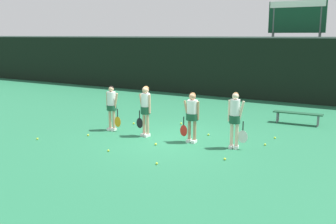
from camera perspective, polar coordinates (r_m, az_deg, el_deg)
The scene contains 19 objects.
ground_plane at distance 13.29m, azimuth 0.07°, elevation -3.91°, with size 140.00×140.00×0.00m, color #216642.
fence_windscreen at distance 21.54m, azimuth 13.00°, elevation 6.17°, with size 60.00×0.08×3.36m.
scoreboard at distance 22.78m, azimuth 18.13°, elevation 11.94°, with size 3.03×0.15×5.24m.
bench_courtside at distance 16.20m, azimuth 18.31°, elevation -0.30°, with size 1.89×0.46×0.46m.
player_0 at distance 14.42m, azimuth -8.18°, elevation 1.06°, with size 0.64×0.36×1.64m.
player_1 at distance 13.43m, azimuth -3.29°, elevation 0.79°, with size 0.62×0.35×1.75m.
player_2 at distance 12.68m, azimuth 3.51°, elevation -0.13°, with size 0.67×0.40×1.64m.
player_3 at distance 12.14m, azimuth 9.71°, elevation -0.57°, with size 0.64×0.34×1.75m.
tennis_ball_0 at distance 11.98m, azimuth -8.64°, elevation -5.57°, with size 0.06×0.06×0.06m, color #CCE033.
tennis_ball_1 at distance 12.86m, azimuth 13.91°, elevation -4.60°, with size 0.07×0.07×0.07m, color #CCE033.
tennis_ball_2 at distance 15.46m, azimuth -5.00°, elevation -1.67°, with size 0.07×0.07×0.07m, color #CCE033.
tennis_ball_3 at distance 13.91m, azimuth -11.52°, elevation -3.30°, with size 0.07×0.07×0.07m, color #CCE033.
tennis_ball_4 at distance 13.77m, azimuth 5.89°, elevation -3.29°, with size 0.07×0.07×0.07m, color #CCE033.
tennis_ball_5 at distance 15.40m, azimuth 1.91°, elevation -1.68°, with size 0.07×0.07×0.07m, color #CCE033.
tennis_ball_6 at distance 13.76m, azimuth 15.25°, elevation -3.64°, with size 0.07×0.07×0.07m, color #CCE033.
tennis_ball_7 at distance 10.71m, azimuth -1.65°, elevation -7.48°, with size 0.06×0.06×0.06m, color #CCE033.
tennis_ball_8 at distance 12.52m, azimuth -1.80°, elevation -4.69°, with size 0.07×0.07×0.07m, color #CCE033.
tennis_ball_9 at distance 13.86m, azimuth -18.42°, elevation -3.71°, with size 0.07×0.07×0.07m, color #CCE033.
tennis_ball_10 at distance 11.18m, azimuth 8.25°, elevation -6.77°, with size 0.07×0.07×0.07m, color #CCE033.
Camera 1 is at (6.54, -11.04, 3.45)m, focal length 42.00 mm.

